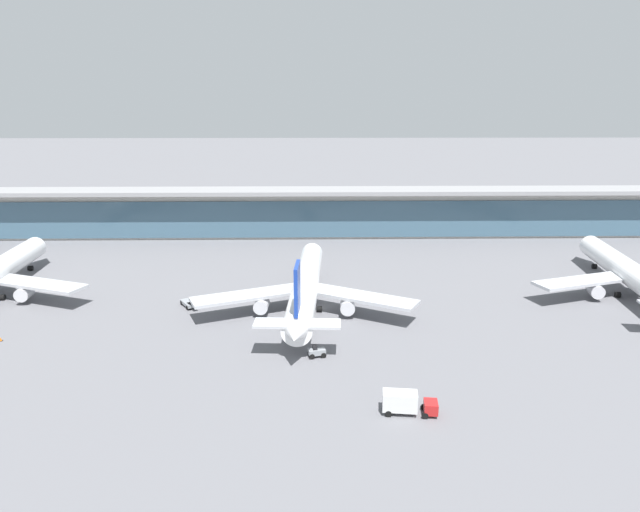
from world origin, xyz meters
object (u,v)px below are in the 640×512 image
Objects in this scene: service_truck_near_nose_grey at (189,303)px; airliner_right_stand at (632,274)px; service_truck_under_wing_grey at (317,352)px; safety_cone_alpha at (1,339)px; service_truck_mid_apron_red at (406,402)px; airliner_centre_stand at (306,286)px.

airliner_right_stand is at bearing 3.11° from service_truck_near_nose_grey.
airliner_right_stand is 18.28× the size of service_truck_under_wing_grey.
service_truck_mid_apron_red is at bearing -20.36° from safety_cone_alpha.
safety_cone_alpha is at bearing -151.14° from service_truck_near_nose_grey.
safety_cone_alpha is at bearing -170.19° from airliner_right_stand.
service_truck_near_nose_grey is at bearing 137.63° from service_truck_under_wing_grey.
service_truck_under_wing_grey is (-68.18, -28.75, -3.98)m from airliner_right_stand.
safety_cone_alpha is (-123.58, -21.37, -4.54)m from airliner_right_stand.
safety_cone_alpha is (-29.50, -16.26, -0.49)m from service_truck_near_nose_grey.
airliner_right_stand is at bearing 9.81° from safety_cone_alpha.
service_truck_under_wing_grey is at bearing 123.72° from service_truck_mid_apron_red.
service_truck_mid_apron_red is (11.70, -17.52, 0.82)m from service_truck_under_wing_grey.
service_truck_under_wing_grey is 4.52× the size of safety_cone_alpha.
service_truck_under_wing_grey is (1.91, -21.97, -3.98)m from airliner_centre_stand.
airliner_right_stand is at bearing 22.86° from service_truck_under_wing_grey.
service_truck_near_nose_grey is at bearing 176.03° from airliner_centre_stand.
service_truck_under_wing_grey is at bearing -85.04° from airliner_centre_stand.
airliner_right_stand is 94.31m from service_truck_near_nose_grey.
service_truck_mid_apron_red is at bearing -70.99° from airliner_centre_stand.
service_truck_mid_apron_red is at bearing -56.28° from service_truck_under_wing_grey.
airliner_centre_stand is 24.40m from service_truck_near_nose_grey.
airliner_centre_stand is 55.64m from safety_cone_alpha.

